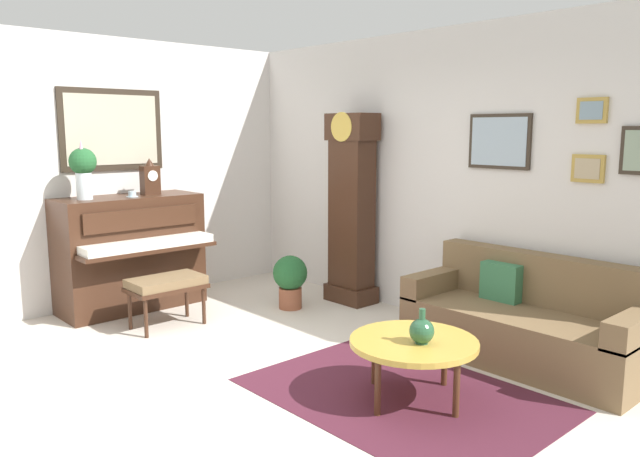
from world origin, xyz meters
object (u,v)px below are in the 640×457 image
couch (526,322)px  mantel_clock (150,178)px  piano (131,252)px  grandfather_clock (352,214)px  green_jug (422,331)px  piano_bench (166,285)px  flower_vase (83,167)px  coffee_table (414,344)px  potted_plant (290,278)px  teacup (132,195)px

couch → mantel_clock: (-3.53, -1.45, 1.04)m
piano → grandfather_clock: (1.36, 1.87, 0.37)m
grandfather_clock → green_jug: 2.61m
mantel_clock → green_jug: 3.58m
couch → mantel_clock: size_ratio=5.00×
piano_bench → flower_vase: (-0.81, -0.41, 1.09)m
couch → coffee_table: size_ratio=2.16×
piano → coffee_table: 3.43m
green_jug → couch: bearing=87.9°
grandfather_clock → coffee_table: size_ratio=2.31×
piano_bench → mantel_clock: (-0.81, 0.29, 0.94)m
coffee_table → flower_vase: 3.68m
couch → green_jug: couch is taller
grandfather_clock → potted_plant: grandfather_clock is taller
couch → flower_vase: bearing=-148.8°
couch → flower_vase: size_ratio=3.28×
teacup → flower_vase: bearing=-102.2°
green_jug → potted_plant: 2.51m
mantel_clock → green_jug: size_ratio=1.58×
potted_plant → coffee_table: bearing=-19.0°
grandfather_clock → green_jug: (2.12, -1.46, -0.44)m
grandfather_clock → coffee_table: grandfather_clock is taller
flower_vase → green_jug: bearing=13.7°
piano → mantel_clock: mantel_clock is taller
piano → couch: piano is taller
potted_plant → grandfather_clock: bearing=69.5°
couch → coffee_table: 1.28m
mantel_clock → potted_plant: size_ratio=0.68×
piano_bench → piano: bearing=177.2°
grandfather_clock → potted_plant: (-0.24, -0.65, -0.64)m
grandfather_clock → teacup: 2.27m
green_jug → potted_plant: green_jug is taller
piano_bench → mantel_clock: size_ratio=1.84×
piano → teacup: size_ratio=12.41×
piano → green_jug: (3.48, 0.41, -0.08)m
couch → piano_bench: bearing=-147.5°
piano_bench → coffee_table: bearing=10.2°
teacup → couch: bearing=26.3°
piano → flower_vase: 1.00m
grandfather_clock → potted_plant: size_ratio=3.62×
couch → mantel_clock: bearing=-157.7°
piano → green_jug: bearing=6.6°
piano → teacup: 0.61m
couch → green_jug: bearing=-92.1°
piano_bench → flower_vase: size_ratio=1.21×
flower_vase → grandfather_clock: bearing=59.5°
teacup → mantel_clock: bearing=110.7°
piano_bench → couch: couch is taller
grandfather_clock → couch: bearing=-4.5°
mantel_clock → flower_vase: flower_vase is taller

